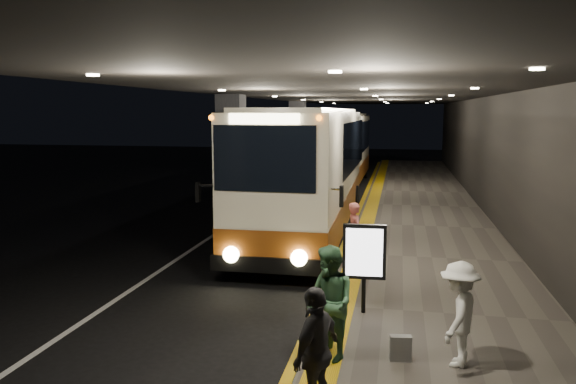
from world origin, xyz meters
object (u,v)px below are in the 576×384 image
(passenger_waiting_grey, at_px, (316,352))
(stanchion_post, at_px, (333,291))
(bag_polka, at_px, (401,348))
(info_sign, at_px, (364,254))
(coach_second, at_px, (340,153))
(passenger_boarding, at_px, (355,234))
(passenger_waiting_white, at_px, (459,314))
(coach_main, at_px, (309,175))
(passenger_waiting_green, at_px, (330,303))

(passenger_waiting_grey, height_order, stanchion_post, passenger_waiting_grey)
(bag_polka, xyz_separation_m, info_sign, (-0.68, 1.94, 0.93))
(coach_second, xyz_separation_m, passenger_waiting_grey, (2.12, -22.63, -0.77))
(passenger_boarding, bearing_deg, bag_polka, 169.92)
(passenger_waiting_white, distance_m, info_sign, 2.45)
(passenger_boarding, distance_m, info_sign, 3.32)
(coach_second, relative_size, passenger_boarding, 7.49)
(passenger_waiting_grey, bearing_deg, stanchion_post, -155.46)
(coach_main, xyz_separation_m, passenger_waiting_white, (3.72, -9.35, -0.91))
(passenger_waiting_white, relative_size, info_sign, 0.93)
(passenger_waiting_grey, bearing_deg, coach_main, -149.16)
(coach_second, distance_m, passenger_waiting_grey, 22.75)
(bag_polka, bearing_deg, passenger_waiting_grey, -120.32)
(coach_second, distance_m, passenger_boarding, 15.83)
(coach_main, relative_size, bag_polka, 31.86)
(passenger_waiting_green, distance_m, bag_polka, 1.26)
(passenger_boarding, relative_size, info_sign, 0.92)
(passenger_waiting_green, bearing_deg, passenger_boarding, 145.27)
(passenger_boarding, relative_size, stanchion_post, 1.50)
(bag_polka, height_order, info_sign, info_sign)
(coach_second, relative_size, passenger_waiting_white, 7.40)
(info_sign, bearing_deg, coach_second, 94.84)
(stanchion_post, bearing_deg, passenger_waiting_white, -36.71)
(coach_second, height_order, passenger_waiting_green, coach_second)
(passenger_boarding, height_order, stanchion_post, passenger_boarding)
(passenger_waiting_green, xyz_separation_m, info_sign, (0.39, 2.06, 0.26))
(coach_main, height_order, passenger_waiting_grey, coach_main)
(passenger_waiting_grey, bearing_deg, passenger_boarding, -158.07)
(passenger_waiting_green, relative_size, stanchion_post, 1.69)
(coach_main, distance_m, passenger_waiting_white, 10.11)
(passenger_boarding, xyz_separation_m, stanchion_post, (-0.11, -3.66, -0.26))
(coach_main, xyz_separation_m, info_sign, (2.22, -7.45, -0.56))
(passenger_boarding, bearing_deg, info_sign, 165.35)
(coach_second, xyz_separation_m, passenger_waiting_white, (3.96, -20.85, -0.81))
(info_sign, xyz_separation_m, stanchion_post, (-0.53, -0.39, -0.61))
(stanchion_post, bearing_deg, passenger_waiting_grey, -86.76)
(coach_main, relative_size, passenger_waiting_white, 7.92)
(passenger_boarding, relative_size, passenger_waiting_grey, 0.94)
(coach_second, height_order, bag_polka, coach_second)
(coach_second, height_order, passenger_boarding, coach_second)
(passenger_boarding, xyz_separation_m, bag_polka, (1.10, -5.21, -0.58))
(passenger_waiting_white, relative_size, passenger_waiting_grey, 0.95)
(coach_main, relative_size, coach_second, 1.07)
(coach_second, distance_m, info_sign, 19.11)
(coach_second, height_order, stanchion_post, coach_second)
(passenger_boarding, bearing_deg, coach_second, -14.59)
(passenger_waiting_green, distance_m, passenger_waiting_white, 1.89)
(passenger_boarding, height_order, info_sign, info_sign)
(coach_main, height_order, info_sign, coach_main)
(passenger_boarding, bearing_deg, passenger_waiting_grey, 158.62)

